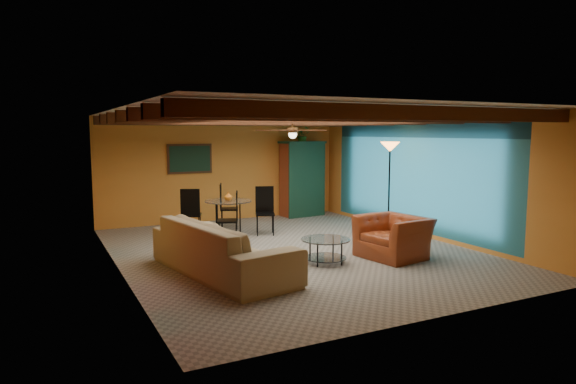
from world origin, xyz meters
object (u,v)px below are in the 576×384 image
floor_lamp (389,189)px  potted_plant (302,135)px  dining_table (228,211)px  vase (228,183)px  coffee_table (326,251)px  armchair (393,237)px  armoire (302,180)px  sofa (223,247)px

floor_lamp → potted_plant: potted_plant is taller
dining_table → vase: bearing=0.0°
dining_table → vase: vase is taller
coffee_table → potted_plant: size_ratio=1.96×
floor_lamp → armchair: bearing=-125.4°
armchair → armoire: size_ratio=0.59×
armchair → armoire: armoire is taller
armchair → vase: bearing=-157.2°
vase → sofa: bearing=-111.8°
coffee_table → floor_lamp: size_ratio=0.42×
coffee_table → vase: vase is taller
dining_table → armoire: 3.27m
dining_table → vase: 0.65m
floor_lamp → potted_plant: 3.52m
dining_table → floor_lamp: size_ratio=1.00×
armchair → vase: (-2.03, 3.31, 0.81)m
armchair → potted_plant: size_ratio=2.64×
armchair → floor_lamp: bearing=135.8°
floor_lamp → potted_plant: bearing=97.8°
sofa → floor_lamp: bearing=-84.1°
vase → floor_lamp: bearing=-26.7°
armoire → potted_plant: bearing=0.0°
potted_plant → vase: potted_plant is taller
floor_lamp → vase: bearing=153.3°
sofa → coffee_table: (1.86, -0.19, -0.21)m
armchair → armoire: bearing=162.6°
dining_table → armoire: size_ratio=1.05×
armoire → floor_lamp: floor_lamp is taller
armchair → coffee_table: armchair is taller
sofa → armchair: sofa is taller
sofa → dining_table: (1.16, 2.91, 0.11)m
potted_plant → vase: (-2.78, -1.66, -1.04)m
armoire → floor_lamp: (0.45, -3.28, 0.05)m
dining_table → armoire: armoire is taller
sofa → armoire: size_ratio=1.50×
vase → dining_table: bearing=0.0°
vase → armoire: bearing=30.8°
sofa → dining_table: size_ratio=1.43×
sofa → dining_table: dining_table is taller
coffee_table → floor_lamp: 3.05m
armchair → coffee_table: size_ratio=1.35×
floor_lamp → vase: 3.62m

